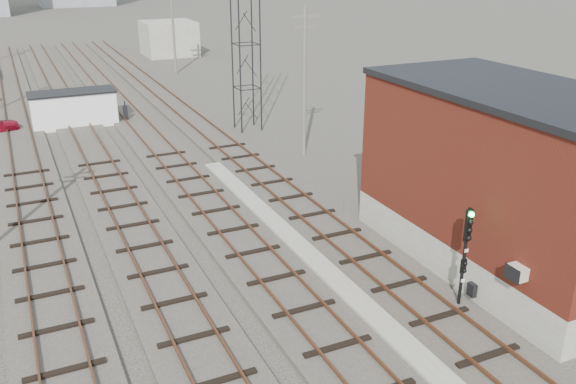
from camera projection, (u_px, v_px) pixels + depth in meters
ground at (109, 75)px, 62.65m from camera, size 320.00×320.00×0.00m
track_right at (192, 119)px, 45.89m from camera, size 3.20×90.00×0.39m
track_mid_right at (138, 125)px, 44.33m from camera, size 3.20×90.00×0.39m
track_mid_left at (81, 131)px, 42.76m from camera, size 3.20×90.00×0.39m
track_left at (20, 138)px, 41.19m from camera, size 3.20×90.00×0.39m
platform_curb at (325, 272)px, 24.04m from camera, size 0.90×28.00×0.26m
brick_building at (509, 179)px, 23.80m from camera, size 6.54×12.20×7.22m
lattice_tower at (245, 21)px, 40.97m from camera, size 1.60×1.60×15.00m
utility_pole_right_a at (304, 79)px, 36.46m from camera, size 1.80×0.24×9.00m
utility_pole_right_b at (173, 26)px, 61.74m from camera, size 1.80×0.24×9.00m
shed_right at (169, 38)px, 73.86m from camera, size 6.00×6.00×4.00m
signal_mast at (465, 252)px, 20.98m from camera, size 0.40×0.41×3.91m
switch_stand at (126, 113)px, 45.22m from camera, size 0.40×0.40×1.48m
site_trailer at (74, 108)px, 44.12m from camera, size 6.05×2.67×2.54m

